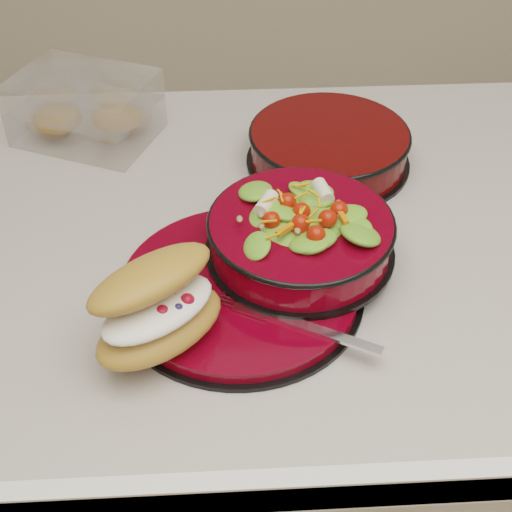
{
  "coord_description": "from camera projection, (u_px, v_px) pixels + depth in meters",
  "views": [
    {
      "loc": [
        -0.01,
        -0.71,
        1.48
      ],
      "look_at": [
        0.03,
        -0.1,
        0.94
      ],
      "focal_mm": 50.0,
      "sensor_mm": 36.0,
      "label": 1
    }
  ],
  "objects": [
    {
      "name": "dinner_plate",
      "position": [
        240.0,
        288.0,
        0.82
      ],
      "size": [
        0.29,
        0.29,
        0.02
      ],
      "rotation": [
        0.0,
        0.0,
        0.14
      ],
      "color": "black",
      "rests_on": "island_counter"
    },
    {
      "name": "croissant",
      "position": [
        159.0,
        306.0,
        0.73
      ],
      "size": [
        0.17,
        0.17,
        0.09
      ],
      "rotation": [
        0.0,
        0.0,
        0.67
      ],
      "color": "#C4853B",
      "rests_on": "dinner_plate"
    },
    {
      "name": "island_counter",
      "position": [
        236.0,
        432.0,
        1.21
      ],
      "size": [
        1.24,
        0.74,
        0.9
      ],
      "color": "white",
      "rests_on": "ground"
    },
    {
      "name": "pastry_box",
      "position": [
        86.0,
        109.0,
        1.06
      ],
      "size": [
        0.23,
        0.21,
        0.09
      ],
      "rotation": [
        0.0,
        0.0,
        -0.41
      ],
      "color": "white",
      "rests_on": "island_counter"
    },
    {
      "name": "salad_bowl",
      "position": [
        301.0,
        230.0,
        0.83
      ],
      "size": [
        0.23,
        0.23,
        0.09
      ],
      "rotation": [
        0.0,
        0.0,
        -0.28
      ],
      "color": "black",
      "rests_on": "dinner_plate"
    },
    {
      "name": "extra_bowl",
      "position": [
        329.0,
        146.0,
        1.01
      ],
      "size": [
        0.23,
        0.23,
        0.05
      ],
      "rotation": [
        0.0,
        0.0,
        -0.28
      ],
      "color": "black",
      "rests_on": "island_counter"
    },
    {
      "name": "fork",
      "position": [
        301.0,
        325.0,
        0.76
      ],
      "size": [
        0.16,
        0.1,
        0.0
      ],
      "rotation": [
        0.0,
        0.0,
        1.08
      ],
      "color": "silver",
      "rests_on": "dinner_plate"
    }
  ]
}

